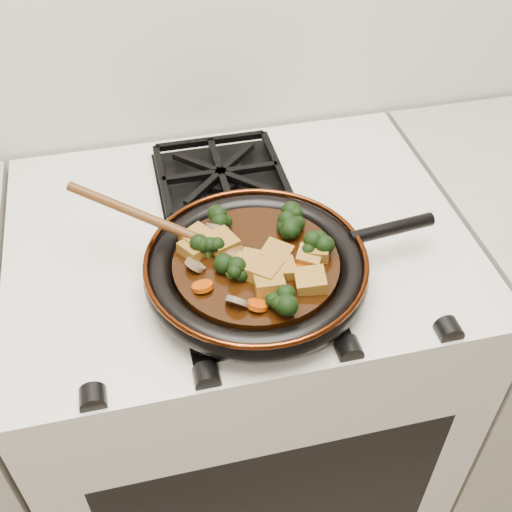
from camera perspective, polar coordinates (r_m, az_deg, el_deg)
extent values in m
cube|color=beige|center=(1.41, -1.32, -11.60)|extent=(0.76, 0.60, 0.90)
cylinder|color=black|center=(0.96, 0.00, -1.59)|extent=(0.31, 0.31, 0.01)
torus|color=black|center=(0.95, 0.00, -1.21)|extent=(0.33, 0.33, 0.04)
torus|color=#451C09|center=(0.94, 0.00, -0.31)|extent=(0.33, 0.33, 0.01)
cylinder|color=black|center=(1.02, 11.96, 2.40)|extent=(0.14, 0.04, 0.02)
cylinder|color=black|center=(0.95, 0.00, -0.91)|extent=(0.25, 0.25, 0.02)
cube|color=brown|center=(0.90, 1.13, -2.36)|extent=(0.04, 0.05, 0.03)
cube|color=brown|center=(0.95, -5.55, 0.63)|extent=(0.05, 0.05, 0.02)
cube|color=brown|center=(0.91, 0.75, -1.34)|extent=(0.06, 0.06, 0.03)
cube|color=brown|center=(0.92, -0.91, -0.93)|extent=(0.05, 0.05, 0.02)
cube|color=brown|center=(0.94, 1.80, 0.10)|extent=(0.06, 0.06, 0.03)
cube|color=brown|center=(0.97, -5.19, 1.48)|extent=(0.06, 0.06, 0.02)
cube|color=brown|center=(0.92, 2.43, -1.16)|extent=(0.04, 0.04, 0.02)
cube|color=brown|center=(0.94, 4.72, -0.13)|extent=(0.05, 0.05, 0.03)
cube|color=brown|center=(0.96, -3.09, 1.15)|extent=(0.06, 0.06, 0.03)
cube|color=brown|center=(0.95, 5.35, 0.50)|extent=(0.05, 0.05, 0.02)
cube|color=brown|center=(0.90, 4.88, -2.25)|extent=(0.05, 0.05, 0.03)
cube|color=brown|center=(0.92, -0.12, -0.71)|extent=(0.05, 0.05, 0.03)
cylinder|color=#A33604|center=(0.92, 3.94, -1.24)|extent=(0.03, 0.03, 0.02)
cylinder|color=#A33604|center=(0.88, 1.79, -3.81)|extent=(0.03, 0.03, 0.02)
cylinder|color=#A33604|center=(0.87, 0.16, -4.38)|extent=(0.03, 0.03, 0.02)
cylinder|color=#A33604|center=(0.97, -4.43, 1.77)|extent=(0.03, 0.03, 0.02)
cylinder|color=#A33604|center=(0.90, -4.77, -2.71)|extent=(0.03, 0.03, 0.02)
cylinder|color=brown|center=(0.98, -3.44, 2.53)|extent=(0.05, 0.05, 0.03)
cylinder|color=brown|center=(0.93, -5.43, -0.80)|extent=(0.04, 0.04, 0.03)
cylinder|color=brown|center=(0.88, -1.67, -4.07)|extent=(0.04, 0.04, 0.03)
ellipsoid|color=#4E2C10|center=(0.95, -2.50, 0.46)|extent=(0.07, 0.06, 0.02)
cylinder|color=#4E2C10|center=(0.97, -9.59, 3.34)|extent=(0.02, 0.02, 0.26)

